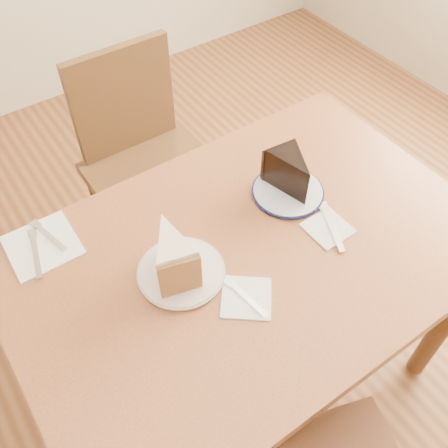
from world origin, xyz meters
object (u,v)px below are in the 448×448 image
plate_cream (181,272)px  carrot_cake (172,253)px  plate_navy (288,192)px  chocolate_cake (292,176)px  table (249,272)px  chair_far (149,164)px

plate_cream → carrot_cake: size_ratio=1.52×
plate_navy → plate_cream: bearing=-170.8°
plate_cream → chocolate_cake: 0.40m
table → chair_far: bearing=85.6°
table → plate_navy: bearing=26.3°
plate_cream → chocolate_cake: bearing=8.9°
table → plate_navy: size_ratio=6.32×
table → chocolate_cake: chocolate_cake is taller
table → chair_far: (0.05, 0.67, -0.15)m
plate_cream → plate_navy: (0.38, 0.06, 0.00)m
chair_far → plate_cream: chair_far is taller
chair_far → carrot_cake: size_ratio=6.71×
table → carrot_cake: carrot_cake is taller
plate_cream → plate_navy: same height
chocolate_cake → chair_far: bearing=-69.4°
table → chair_far: chair_far is taller
table → chair_far: size_ratio=1.34×
plate_cream → table: bearing=-11.6°
chocolate_cake → carrot_cake: bearing=11.3°
carrot_cake → chocolate_cake: size_ratio=0.98×
carrot_cake → table: bearing=-1.6°
plate_cream → carrot_cake: bearing=116.1°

